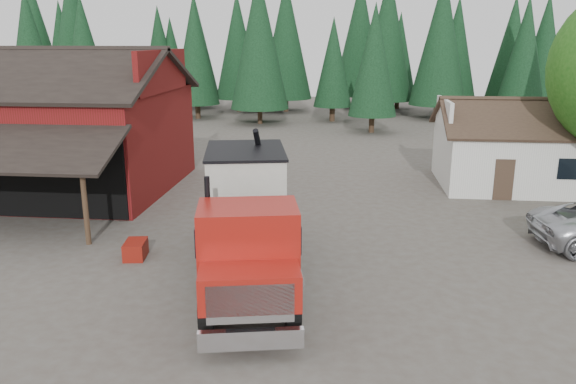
# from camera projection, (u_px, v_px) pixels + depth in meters

# --- Properties ---
(ground) EXTENTS (120.00, 120.00, 0.00)m
(ground) POSITION_uv_depth(u_px,v_px,m) (222.00, 272.00, 18.60)
(ground) COLOR #4B443B
(ground) RESTS_ON ground
(red_barn) EXTENTS (12.80, 13.63, 7.18)m
(red_barn) POSITION_uv_depth(u_px,v_px,m) (51.00, 137.00, 28.51)
(red_barn) COLOR maroon
(red_barn) RESTS_ON ground
(farmhouse) EXTENTS (8.60, 6.42, 4.65)m
(farmhouse) POSITION_uv_depth(u_px,v_px,m) (520.00, 154.00, 29.31)
(farmhouse) COLOR silver
(farmhouse) RESTS_ON ground
(conifer_backdrop) EXTENTS (76.00, 16.00, 16.00)m
(conifer_backdrop) POSITION_uv_depth(u_px,v_px,m) (309.00, 113.00, 58.90)
(conifer_backdrop) COLOR black
(conifer_backdrop) RESTS_ON ground
(near_pine_a) EXTENTS (4.40, 4.40, 11.40)m
(near_pine_a) POSITION_uv_depth(u_px,v_px,m) (31.00, 53.00, 46.03)
(near_pine_a) COLOR #382619
(near_pine_a) RESTS_ON ground
(near_pine_b) EXTENTS (3.96, 3.96, 10.40)m
(near_pine_b) POSITION_uv_depth(u_px,v_px,m) (374.00, 60.00, 45.23)
(near_pine_b) COLOR #382619
(near_pine_b) RESTS_ON ground
(near_pine_d) EXTENTS (5.28, 5.28, 13.40)m
(near_pine_d) POSITION_uv_depth(u_px,v_px,m) (259.00, 41.00, 49.69)
(near_pine_d) COLOR #382619
(near_pine_d) RESTS_ON ground
(feed_truck) EXTENTS (4.49, 10.32, 4.51)m
(feed_truck) POSITION_uv_depth(u_px,v_px,m) (247.00, 215.00, 17.69)
(feed_truck) COLOR black
(feed_truck) RESTS_ON ground
(equip_box) EXTENTS (0.86, 1.19, 0.60)m
(equip_box) POSITION_uv_depth(u_px,v_px,m) (136.00, 249.00, 19.80)
(equip_box) COLOR maroon
(equip_box) RESTS_ON ground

